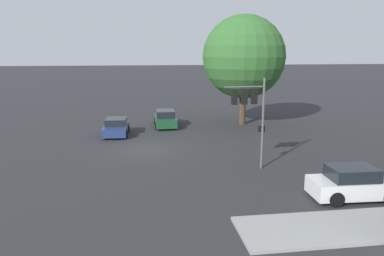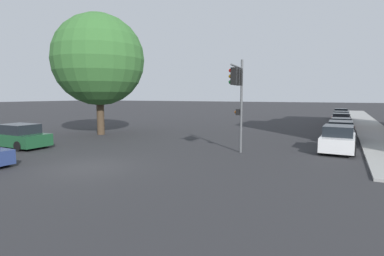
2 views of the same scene
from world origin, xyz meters
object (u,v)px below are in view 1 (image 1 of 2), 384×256
Objects in this scene: crossing_car_1 at (116,127)px; parked_car_0 at (354,184)px; street_tree at (244,57)px; traffic_signal at (250,105)px; crossing_car_0 at (165,119)px.

crossing_car_1 is 0.94× the size of parked_car_0.
street_tree is 1.88× the size of traffic_signal.
street_tree is at bearing 107.07° from crossing_car_1.
traffic_signal is at bearing 127.80° from parked_car_0.
traffic_signal is 1.28× the size of parked_car_0.
street_tree reaches higher than crossing_car_1.
traffic_signal is at bearing -163.38° from crossing_car_0.
street_tree reaches higher than traffic_signal.
street_tree is 19.37m from parked_car_0.
street_tree is at bearing -90.49° from crossing_car_0.
crossing_car_1 is 19.66m from parked_car_0.
traffic_signal reaches higher than crossing_car_0.
traffic_signal is at bearing 41.38° from crossing_car_1.
crossing_car_0 is (-0.08, -7.37, -5.65)m from street_tree.
parked_car_0 is at bearing 0.97° from street_tree.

